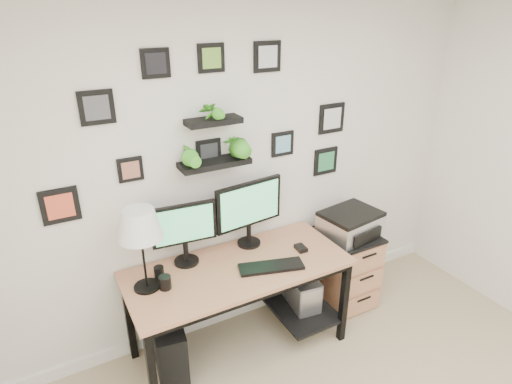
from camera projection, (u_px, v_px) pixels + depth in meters
room at (249, 305)px, 3.73m from camera, size 4.00×4.00×4.00m
desk at (241, 277)px, 3.14m from camera, size 1.60×0.70×0.75m
monitor_left at (184, 230)px, 2.98m from camera, size 0.46×0.20×0.47m
monitor_right at (249, 208)px, 3.20m from camera, size 0.56×0.20×0.52m
keyboard at (271, 267)px, 3.02m from camera, size 0.48×0.27×0.02m
mouse at (301, 248)px, 3.24m from camera, size 0.07×0.11×0.03m
table_lamp at (140, 226)px, 2.64m from camera, size 0.28×0.28×0.57m
mug at (165, 282)px, 2.80m from camera, size 0.08×0.08×0.09m
pen_cup at (159, 272)px, 2.90m from camera, size 0.07×0.07×0.09m
pc_tower_black at (169, 347)px, 3.04m from camera, size 0.27×0.48×0.45m
pc_tower_grey at (298, 296)px, 3.57m from camera, size 0.25×0.48×0.45m
file_cabinet at (346, 267)px, 3.77m from camera, size 0.43×0.53×0.67m
printer at (350, 224)px, 3.57m from camera, size 0.51×0.43×0.21m
wall_decor at (218, 134)px, 2.92m from camera, size 2.30×0.18×1.09m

